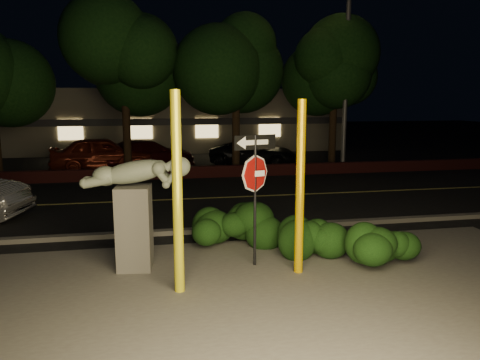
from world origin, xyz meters
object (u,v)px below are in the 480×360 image
yellow_pole_left (177,194)px  yellow_pole_right (300,189)px  sculpture (135,201)px  parked_car_red (103,154)px  streetlight (343,33)px  parked_car_dark (254,153)px  parked_car_darkred (148,154)px  signpost (255,174)px

yellow_pole_left → yellow_pole_right: size_ratio=1.05×
yellow_pole_right → sculpture: yellow_pole_right is taller
parked_car_red → yellow_pole_right: bearing=-166.1°
streetlight → parked_car_dark: (-3.43, 2.72, -5.67)m
yellow_pole_right → parked_car_red: bearing=109.2°
sculpture → yellow_pole_left: bearing=-53.1°
sculpture → parked_car_darkred: 14.20m
yellow_pole_left → yellow_pole_right: yellow_pole_left is taller
parked_car_red → parked_car_darkred: (2.10, 0.59, -0.13)m
parked_car_red → signpost: bearing=-168.3°
streetlight → signpost: bearing=-107.2°
yellow_pole_right → streetlight: size_ratio=0.32×
streetlight → sculpture: bearing=-116.0°
yellow_pole_left → signpost: 1.93m
signpost → parked_car_red: size_ratio=0.57×
signpost → parked_car_darkred: 14.67m
signpost → parked_car_darkred: signpost is taller
sculpture → streetlight: bearing=58.2°
sculpture → parked_car_darkred: sculpture is taller
signpost → streetlight: size_ratio=0.26×
yellow_pole_right → signpost: 0.97m
yellow_pole_left → parked_car_red: 15.18m
yellow_pole_left → parked_car_dark: bearing=72.5°
yellow_pole_left → parked_car_darkred: bearing=92.0°
streetlight → parked_car_red: streetlight is taller
yellow_pole_right → parked_car_dark: size_ratio=0.75×
parked_car_darkred → parked_car_dark: bearing=-110.3°
yellow_pole_right → parked_car_darkred: bearing=101.1°
yellow_pole_right → sculpture: 3.28m
parked_car_dark → yellow_pole_left: bearing=-174.7°
streetlight → parked_car_dark: 7.16m
streetlight → parked_car_darkred: (-8.81, 2.90, -5.61)m
yellow_pole_left → parked_car_darkred: (-0.54, 15.50, -1.11)m
sculpture → signpost: bearing=0.3°
sculpture → parked_car_red: bearing=104.8°
yellow_pole_left → yellow_pole_right: 2.44m
sculpture → parked_car_darkred: (0.22, 14.18, -0.73)m
yellow_pole_left → parked_car_red: bearing=100.0°
sculpture → parked_car_dark: size_ratio=0.51×
signpost → parked_car_red: 14.55m
sculpture → parked_car_darkred: bearing=96.0°
parked_car_darkred → sculpture: bearing=160.8°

